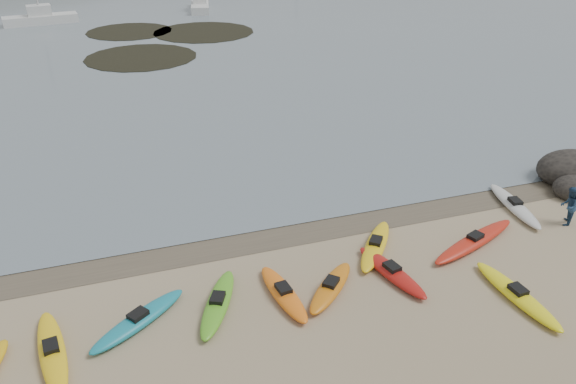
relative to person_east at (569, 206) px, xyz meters
name	(u,v)px	position (x,y,z in m)	size (l,w,h in m)	color
ground	(288,226)	(-10.25, 3.23, -0.78)	(600.00, 600.00, 0.00)	tan
wet_sand	(291,230)	(-10.25, 2.93, -0.78)	(60.00, 60.00, 0.00)	brown
kayaks	(326,282)	(-10.28, -0.71, -0.61)	(20.89, 8.65, 0.34)	#B51812
person_east	(569,206)	(0.00, 0.00, 0.00)	(0.76, 0.59, 1.57)	navy
kelp_mats	(163,40)	(-10.65, 36.68, -0.76)	(15.45, 18.29, 0.04)	black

